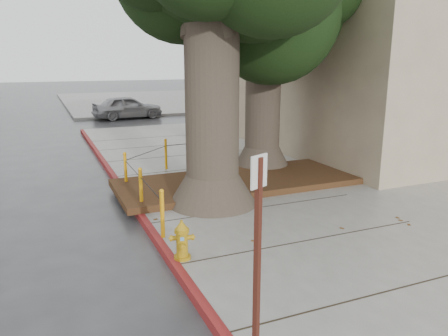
% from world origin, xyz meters
% --- Properties ---
extents(ground, '(140.00, 140.00, 0.00)m').
position_xyz_m(ground, '(0.00, 0.00, 0.00)').
color(ground, '#28282B').
rests_on(ground, ground).
extents(sidewalk_main, '(16.00, 26.00, 0.15)m').
position_xyz_m(sidewalk_main, '(6.00, 2.50, 0.07)').
color(sidewalk_main, slate).
rests_on(sidewalk_main, ground).
extents(sidewalk_far, '(16.00, 20.00, 0.15)m').
position_xyz_m(sidewalk_far, '(6.00, 30.00, 0.07)').
color(sidewalk_far, slate).
rests_on(sidewalk_far, ground).
extents(curb_red, '(0.14, 26.00, 0.16)m').
position_xyz_m(curb_red, '(-2.00, 2.50, 0.07)').
color(curb_red, maroon).
rests_on(curb_red, ground).
extents(planter_bed, '(6.40, 2.60, 0.16)m').
position_xyz_m(planter_bed, '(0.90, 3.90, 0.23)').
color(planter_bed, black).
rests_on(planter_bed, sidewalk_main).
extents(building_corner, '(12.00, 13.00, 10.00)m').
position_xyz_m(building_corner, '(10.00, 8.50, 5.00)').
color(building_corner, tan).
rests_on(building_corner, ground).
extents(building_side_white, '(10.00, 10.00, 9.00)m').
position_xyz_m(building_side_white, '(16.00, 26.00, 4.50)').
color(building_side_white, silver).
rests_on(building_side_white, ground).
extents(building_side_grey, '(12.00, 14.00, 12.00)m').
position_xyz_m(building_side_grey, '(22.00, 32.00, 6.00)').
color(building_side_grey, slate).
rests_on(building_side_grey, ground).
extents(tree_far, '(4.50, 3.80, 7.17)m').
position_xyz_m(tree_far, '(2.64, 5.32, 5.02)').
color(tree_far, '#4C3F33').
rests_on(tree_far, sidewalk_main).
extents(bollard_ring, '(3.79, 5.39, 0.95)m').
position_xyz_m(bollard_ring, '(-0.87, 4.38, 0.66)').
color(bollard_ring, orange).
rests_on(bollard_ring, sidewalk_main).
extents(fire_hydrant, '(0.36, 0.35, 0.68)m').
position_xyz_m(fire_hydrant, '(-1.84, 0.18, 0.48)').
color(fire_hydrant, '#B88912').
rests_on(fire_hydrant, sidewalk_main).
extents(signpost, '(0.22, 0.11, 2.37)m').
position_xyz_m(signpost, '(-1.95, -2.71, 1.49)').
color(signpost, '#471911').
rests_on(signpost, sidewalk_main).
extents(car_silver, '(4.14, 1.97, 1.37)m').
position_xyz_m(car_silver, '(1.03, 19.71, 0.68)').
color(car_silver, '#96959A').
rests_on(car_silver, ground).
extents(car_red, '(3.98, 1.78, 1.27)m').
position_xyz_m(car_red, '(7.00, 18.72, 0.63)').
color(car_red, maroon).
rests_on(car_red, ground).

